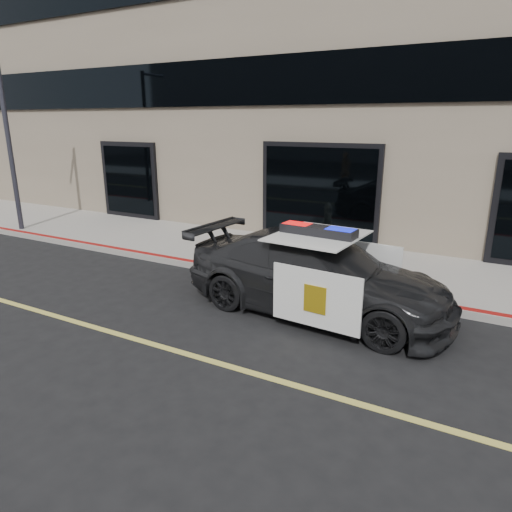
% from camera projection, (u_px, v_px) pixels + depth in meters
% --- Properties ---
extents(ground, '(120.00, 120.00, 0.00)m').
position_uv_depth(ground, '(210.00, 361.00, 6.79)').
color(ground, black).
rests_on(ground, ground).
extents(sidewalk_n, '(60.00, 3.50, 0.15)m').
position_uv_depth(sidewalk_n, '(330.00, 263.00, 11.19)').
color(sidewalk_n, gray).
rests_on(sidewalk_n, ground).
extents(building_n, '(60.00, 7.00, 12.00)m').
position_uv_depth(building_n, '(397.00, 33.00, 13.93)').
color(building_n, '#756856').
rests_on(building_n, ground).
extents(police_car, '(2.78, 5.30, 1.64)m').
position_uv_depth(police_car, '(317.00, 274.00, 8.36)').
color(police_car, black).
rests_on(police_car, ground).
extents(fire_hydrant, '(0.32, 0.44, 0.70)m').
position_uv_depth(fire_hydrant, '(261.00, 247.00, 11.12)').
color(fire_hydrant, beige).
rests_on(fire_hydrant, sidewalk_n).
extents(street_light, '(0.15, 1.32, 5.19)m').
position_uv_depth(street_light, '(6.00, 135.00, 13.60)').
color(street_light, '#282932').
rests_on(street_light, sidewalk_n).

